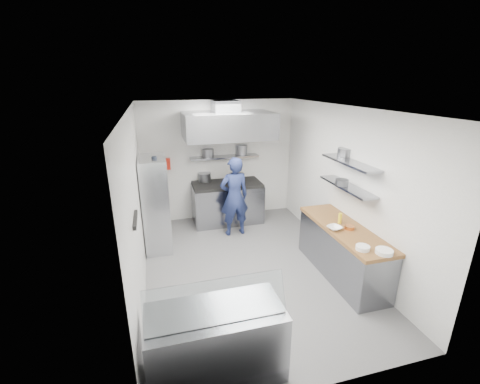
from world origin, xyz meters
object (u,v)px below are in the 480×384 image
object	(u,v)px
chef	(234,197)
gas_range	(227,203)
display_case	(216,343)
wire_rack	(156,204)

from	to	relation	value
chef	gas_range	bearing A→B (deg)	-94.84
chef	display_case	size ratio (longest dim) A/B	1.15
gas_range	chef	xyz separation A→B (m)	(-0.01, -0.69, 0.41)
gas_range	chef	bearing A→B (deg)	-90.43
gas_range	wire_rack	xyz separation A→B (m)	(-1.63, -0.84, 0.48)
gas_range	chef	size ratio (longest dim) A/B	0.93
wire_rack	gas_range	bearing A→B (deg)	27.33
wire_rack	display_case	xyz separation A→B (m)	(0.54, -3.26, -0.50)
chef	wire_rack	distance (m)	1.63
gas_range	display_case	xyz separation A→B (m)	(-1.09, -4.10, -0.03)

